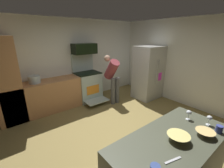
{
  "coord_description": "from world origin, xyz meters",
  "views": [
    {
      "loc": [
        -2.01,
        -2.25,
        2.13
      ],
      "look_at": [
        -0.0,
        0.3,
        1.05
      ],
      "focal_mm": 24.07,
      "sensor_mm": 36.0,
      "label": 1
    }
  ],
  "objects_px": {
    "oven_range": "(88,85)",
    "refrigerator": "(148,73)",
    "microwave": "(84,49)",
    "mug_coffee": "(219,129)",
    "person_cook": "(112,76)",
    "stock_pot": "(34,79)",
    "mixing_bowl_small": "(205,133)",
    "wine_glass_far": "(189,113)",
    "mixing_bowl_large": "(178,138)",
    "wine_glass_near": "(209,118)"
  },
  "relations": [
    {
      "from": "wine_glass_near",
      "to": "wine_glass_far",
      "type": "xyz_separation_m",
      "value": [
        -0.08,
        0.25,
        0.0
      ]
    },
    {
      "from": "oven_range",
      "to": "stock_pot",
      "type": "height_order",
      "value": "oven_range"
    },
    {
      "from": "wine_glass_far",
      "to": "person_cook",
      "type": "bearing_deg",
      "value": 75.7
    },
    {
      "from": "wine_glass_near",
      "to": "mixing_bowl_small",
      "type": "bearing_deg",
      "value": -166.69
    },
    {
      "from": "oven_range",
      "to": "mug_coffee",
      "type": "bearing_deg",
      "value": -92.27
    },
    {
      "from": "stock_pot",
      "to": "wine_glass_far",
      "type": "bearing_deg",
      "value": -67.34
    },
    {
      "from": "oven_range",
      "to": "mug_coffee",
      "type": "relative_size",
      "value": 15.56
    },
    {
      "from": "oven_range",
      "to": "refrigerator",
      "type": "relative_size",
      "value": 0.87
    },
    {
      "from": "microwave",
      "to": "mixing_bowl_small",
      "type": "xyz_separation_m",
      "value": [
        -0.37,
        -3.78,
        -0.76
      ]
    },
    {
      "from": "mixing_bowl_large",
      "to": "mixing_bowl_small",
      "type": "height_order",
      "value": "mixing_bowl_large"
    },
    {
      "from": "stock_pot",
      "to": "mixing_bowl_large",
      "type": "bearing_deg",
      "value": -76.64
    },
    {
      "from": "oven_range",
      "to": "microwave",
      "type": "height_order",
      "value": "microwave"
    },
    {
      "from": "wine_glass_far",
      "to": "stock_pot",
      "type": "distance_m",
      "value": 3.66
    },
    {
      "from": "oven_range",
      "to": "refrigerator",
      "type": "distance_m",
      "value": 2.09
    },
    {
      "from": "microwave",
      "to": "refrigerator",
      "type": "relative_size",
      "value": 0.42
    },
    {
      "from": "wine_glass_near",
      "to": "refrigerator",
      "type": "bearing_deg",
      "value": 54.37
    },
    {
      "from": "person_cook",
      "to": "mug_coffee",
      "type": "relative_size",
      "value": 15.17
    },
    {
      "from": "microwave",
      "to": "mixing_bowl_large",
      "type": "height_order",
      "value": "microwave"
    },
    {
      "from": "refrigerator",
      "to": "stock_pot",
      "type": "xyz_separation_m",
      "value": [
        -3.31,
        1.09,
        0.12
      ]
    },
    {
      "from": "microwave",
      "to": "wine_glass_near",
      "type": "xyz_separation_m",
      "value": [
        -0.07,
        -3.71,
        -0.69
      ]
    },
    {
      "from": "person_cook",
      "to": "stock_pot",
      "type": "xyz_separation_m",
      "value": [
        -2.1,
        0.66,
        0.12
      ]
    },
    {
      "from": "refrigerator",
      "to": "mixing_bowl_small",
      "type": "height_order",
      "value": "refrigerator"
    },
    {
      "from": "refrigerator",
      "to": "stock_pot",
      "type": "bearing_deg",
      "value": 161.85
    },
    {
      "from": "microwave",
      "to": "mug_coffee",
      "type": "height_order",
      "value": "microwave"
    },
    {
      "from": "oven_range",
      "to": "stock_pot",
      "type": "bearing_deg",
      "value": 179.46
    },
    {
      "from": "microwave",
      "to": "refrigerator",
      "type": "bearing_deg",
      "value": -33.66
    },
    {
      "from": "microwave",
      "to": "stock_pot",
      "type": "relative_size",
      "value": 2.5
    },
    {
      "from": "wine_glass_near",
      "to": "stock_pot",
      "type": "xyz_separation_m",
      "value": [
        -1.49,
        3.63,
        -0.01
      ]
    },
    {
      "from": "wine_glass_near",
      "to": "mug_coffee",
      "type": "relative_size",
      "value": 1.49
    },
    {
      "from": "wine_glass_far",
      "to": "mug_coffee",
      "type": "bearing_deg",
      "value": -89.66
    },
    {
      "from": "microwave",
      "to": "mug_coffee",
      "type": "distance_m",
      "value": 3.94
    },
    {
      "from": "mixing_bowl_small",
      "to": "wine_glass_near",
      "type": "relative_size",
      "value": 1.57
    },
    {
      "from": "wine_glass_far",
      "to": "stock_pot",
      "type": "bearing_deg",
      "value": 112.66
    },
    {
      "from": "mixing_bowl_small",
      "to": "wine_glass_far",
      "type": "distance_m",
      "value": 0.39
    },
    {
      "from": "oven_range",
      "to": "wine_glass_far",
      "type": "xyz_separation_m",
      "value": [
        -0.15,
        -3.36,
        0.5
      ]
    },
    {
      "from": "stock_pot",
      "to": "mixing_bowl_small",
      "type": "bearing_deg",
      "value": -72.14
    },
    {
      "from": "person_cook",
      "to": "wine_glass_near",
      "type": "xyz_separation_m",
      "value": [
        -0.61,
        -2.97,
        0.12
      ]
    },
    {
      "from": "oven_range",
      "to": "refrigerator",
      "type": "bearing_deg",
      "value": -31.45
    },
    {
      "from": "wine_glass_near",
      "to": "mug_coffee",
      "type": "xyz_separation_m",
      "value": [
        -0.08,
        -0.16,
        -0.06
      ]
    },
    {
      "from": "oven_range",
      "to": "mug_coffee",
      "type": "distance_m",
      "value": 3.8
    },
    {
      "from": "mixing_bowl_large",
      "to": "mixing_bowl_small",
      "type": "xyz_separation_m",
      "value": [
        0.35,
        -0.16,
        -0.01
      ]
    },
    {
      "from": "refrigerator",
      "to": "person_cook",
      "type": "height_order",
      "value": "refrigerator"
    },
    {
      "from": "oven_range",
      "to": "mug_coffee",
      "type": "height_order",
      "value": "oven_range"
    },
    {
      "from": "refrigerator",
      "to": "mixing_bowl_large",
      "type": "xyz_separation_m",
      "value": [
        -2.47,
        -2.45,
        0.06
      ]
    },
    {
      "from": "person_cook",
      "to": "wine_glass_far",
      "type": "bearing_deg",
      "value": -104.3
    },
    {
      "from": "wine_glass_far",
      "to": "stock_pot",
      "type": "xyz_separation_m",
      "value": [
        -1.41,
        3.38,
        -0.01
      ]
    },
    {
      "from": "microwave",
      "to": "mug_coffee",
      "type": "bearing_deg",
      "value": -92.22
    },
    {
      "from": "wine_glass_far",
      "to": "mug_coffee",
      "type": "relative_size",
      "value": 1.53
    },
    {
      "from": "person_cook",
      "to": "mixing_bowl_small",
      "type": "xyz_separation_m",
      "value": [
        -0.91,
        -3.04,
        0.05
      ]
    },
    {
      "from": "mixing_bowl_large",
      "to": "wine_glass_far",
      "type": "height_order",
      "value": "wine_glass_far"
    }
  ]
}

